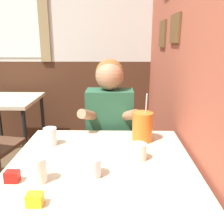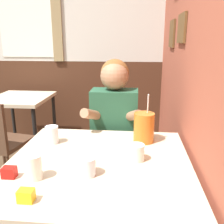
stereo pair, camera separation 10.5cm
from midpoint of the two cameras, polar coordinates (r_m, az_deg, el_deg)
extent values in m
cube|color=#9E4C38|center=(2.02, 17.48, 15.29)|extent=(0.06, 4.27, 2.70)
cube|color=brown|center=(1.88, 17.30, 17.80)|extent=(0.02, 0.27, 0.20)
cube|color=brown|center=(2.36, 14.87, 16.89)|extent=(0.02, 0.26, 0.23)
cube|color=#472819|center=(3.33, -7.61, 1.97)|extent=(5.23, 0.06, 1.10)
cube|color=white|center=(3.38, -18.24, 18.66)|extent=(0.67, 0.01, 0.80)
cube|color=#937F56|center=(3.23, -11.55, 19.26)|extent=(0.12, 0.02, 0.90)
cube|color=beige|center=(1.31, -0.67, -12.00)|extent=(0.93, 0.92, 0.04)
cylinder|color=black|center=(1.94, -12.36, -15.21)|extent=(0.04, 0.04, 0.72)
cylinder|color=black|center=(1.88, 14.49, -16.41)|extent=(0.04, 0.04, 0.72)
cube|color=beige|center=(2.91, -19.27, 2.94)|extent=(0.61, 0.68, 0.04)
cylinder|color=black|center=(2.65, -15.92, -6.57)|extent=(0.04, 0.04, 0.72)
cylinder|color=black|center=(3.38, -20.72, -2.10)|extent=(0.04, 0.04, 0.72)
cylinder|color=black|center=(3.18, -12.07, -2.49)|extent=(0.04, 0.04, 0.72)
cube|color=#4C3323|center=(2.46, -22.43, -6.51)|extent=(0.47, 0.47, 0.04)
cylinder|color=#4C3323|center=(2.79, -22.51, -9.20)|extent=(0.03, 0.03, 0.44)
cylinder|color=#4C3323|center=(2.59, -16.20, -10.57)|extent=(0.03, 0.03, 0.44)
cylinder|color=#4C3323|center=(2.34, -21.07, -14.13)|extent=(0.03, 0.03, 0.44)
cube|color=#235138|center=(2.09, 2.01, -16.11)|extent=(0.31, 0.20, 0.48)
cube|color=#235138|center=(1.87, 2.16, -2.96)|extent=(0.34, 0.20, 0.53)
sphere|color=brown|center=(1.81, 2.33, 8.81)|extent=(0.21, 0.21, 0.21)
sphere|color=#9E7051|center=(1.79, 2.28, 8.23)|extent=(0.20, 0.20, 0.20)
cylinder|color=#9E7051|center=(1.72, -2.61, -0.64)|extent=(0.14, 0.27, 0.15)
cylinder|color=#9E7051|center=(1.70, 6.49, -0.89)|extent=(0.14, 0.27, 0.15)
cylinder|color=#C6661E|center=(1.53, 9.28, -3.56)|extent=(0.12, 0.12, 0.18)
cylinder|color=white|center=(1.49, 10.23, 1.51)|extent=(0.01, 0.04, 0.14)
cylinder|color=silver|center=(1.53, -11.65, -5.13)|extent=(0.08, 0.08, 0.10)
cylinder|color=silver|center=(1.17, -14.96, -12.13)|extent=(0.07, 0.07, 0.11)
cylinder|color=silver|center=(1.31, 7.91, -9.17)|extent=(0.08, 0.08, 0.09)
cylinder|color=silver|center=(1.16, -3.16, -12.35)|extent=(0.08, 0.08, 0.09)
cube|color=#B7140F|center=(1.22, -20.15, -12.87)|extent=(0.06, 0.04, 0.05)
cube|color=yellow|center=(1.04, -16.21, -17.94)|extent=(0.06, 0.04, 0.05)
camera|label=1|loc=(0.05, -87.83, 0.63)|focal=40.00mm
camera|label=2|loc=(0.05, 92.17, -0.63)|focal=40.00mm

